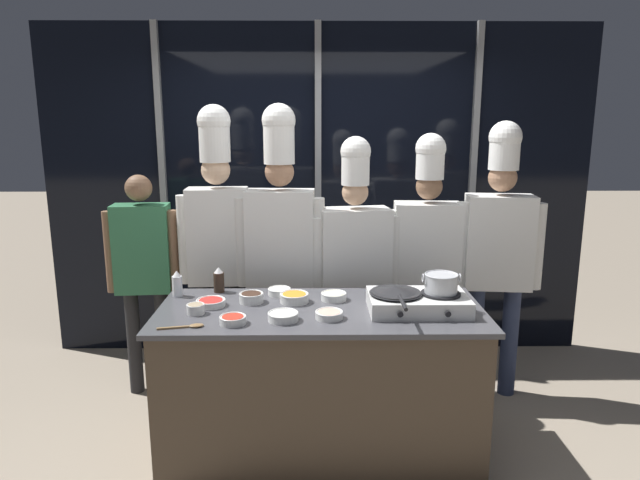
% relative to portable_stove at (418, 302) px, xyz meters
% --- Properties ---
extents(ground_plane, '(24.00, 24.00, 0.00)m').
position_rel_portable_stove_xyz_m(ground_plane, '(-0.55, 0.04, -0.95)').
color(ground_plane, gray).
extents(window_wall_back, '(4.46, 0.09, 2.70)m').
position_rel_portable_stove_xyz_m(window_wall_back, '(-0.55, 1.61, 0.40)').
color(window_wall_back, black).
rests_on(window_wall_back, ground_plane).
extents(demo_counter, '(1.87, 0.80, 0.90)m').
position_rel_portable_stove_xyz_m(demo_counter, '(-0.55, 0.04, -0.50)').
color(demo_counter, '#4C3D2D').
rests_on(demo_counter, ground_plane).
extents(portable_stove, '(0.56, 0.38, 0.11)m').
position_rel_portable_stove_xyz_m(portable_stove, '(0.00, 0.00, 0.00)').
color(portable_stove, silver).
rests_on(portable_stove, demo_counter).
extents(frying_pan, '(0.30, 0.52, 0.04)m').
position_rel_portable_stove_xyz_m(frying_pan, '(-0.13, -0.01, 0.07)').
color(frying_pan, '#232326').
rests_on(frying_pan, portable_stove).
extents(stock_pot, '(0.22, 0.19, 0.11)m').
position_rel_portable_stove_xyz_m(stock_pot, '(0.13, 0.00, 0.11)').
color(stock_pot, '#B7BABF').
rests_on(stock_pot, portable_stove).
extents(squeeze_bottle_clear, '(0.06, 0.06, 0.16)m').
position_rel_portable_stove_xyz_m(squeeze_bottle_clear, '(-1.43, 0.29, 0.03)').
color(squeeze_bottle_clear, white).
rests_on(squeeze_bottle_clear, demo_counter).
extents(squeeze_bottle_soy, '(0.07, 0.07, 0.16)m').
position_rel_portable_stove_xyz_m(squeeze_bottle_soy, '(-1.19, 0.37, 0.03)').
color(squeeze_bottle_soy, '#332319').
rests_on(squeeze_bottle_soy, demo_counter).
extents(prep_bowl_mushrooms, '(0.10, 0.10, 0.06)m').
position_rel_portable_stove_xyz_m(prep_bowl_mushrooms, '(-1.25, -0.04, -0.02)').
color(prep_bowl_mushrooms, white).
rests_on(prep_bowl_mushrooms, demo_counter).
extents(prep_bowl_shrimp, '(0.15, 0.15, 0.04)m').
position_rel_portable_stove_xyz_m(prep_bowl_shrimp, '(-0.51, -0.12, -0.03)').
color(prep_bowl_shrimp, white).
rests_on(prep_bowl_shrimp, demo_counter).
extents(prep_bowl_rice, '(0.17, 0.17, 0.05)m').
position_rel_portable_stove_xyz_m(prep_bowl_rice, '(-0.76, -0.15, -0.02)').
color(prep_bowl_rice, white).
rests_on(prep_bowl_rice, demo_counter).
extents(prep_bowl_bell_pepper, '(0.17, 0.17, 0.04)m').
position_rel_portable_stove_xyz_m(prep_bowl_bell_pepper, '(-1.19, 0.10, -0.03)').
color(prep_bowl_bell_pepper, white).
rests_on(prep_bowl_bell_pepper, demo_counter).
extents(prep_bowl_noodles, '(0.15, 0.15, 0.05)m').
position_rel_portable_stove_xyz_m(prep_bowl_noodles, '(-0.47, 0.20, -0.02)').
color(prep_bowl_noodles, white).
rests_on(prep_bowl_noodles, demo_counter).
extents(prep_bowl_garlic, '(0.14, 0.14, 0.04)m').
position_rel_portable_stove_xyz_m(prep_bowl_garlic, '(-0.80, 0.30, -0.03)').
color(prep_bowl_garlic, white).
rests_on(prep_bowl_garlic, demo_counter).
extents(prep_bowl_soy_glaze, '(0.14, 0.14, 0.06)m').
position_rel_portable_stove_xyz_m(prep_bowl_soy_glaze, '(-0.96, 0.16, -0.02)').
color(prep_bowl_soy_glaze, white).
rests_on(prep_bowl_soy_glaze, demo_counter).
extents(prep_bowl_chili_flakes, '(0.14, 0.14, 0.04)m').
position_rel_portable_stove_xyz_m(prep_bowl_chili_flakes, '(-1.02, -0.20, -0.03)').
color(prep_bowl_chili_flakes, white).
rests_on(prep_bowl_chili_flakes, demo_counter).
extents(prep_bowl_carrots, '(0.17, 0.17, 0.06)m').
position_rel_portable_stove_xyz_m(prep_bowl_carrots, '(-0.71, 0.16, -0.02)').
color(prep_bowl_carrots, white).
rests_on(prep_bowl_carrots, demo_counter).
extents(serving_spoon_slotted, '(0.24, 0.08, 0.02)m').
position_rel_portable_stove_xyz_m(serving_spoon_slotted, '(-1.24, -0.25, -0.04)').
color(serving_spoon_slotted, olive).
rests_on(serving_spoon_slotted, demo_counter).
extents(person_guest, '(0.50, 0.23, 1.59)m').
position_rel_portable_stove_xyz_m(person_guest, '(-1.78, 0.81, 0.02)').
color(person_guest, '#232326').
rests_on(person_guest, ground_plane).
extents(chef_head, '(0.55, 0.23, 2.06)m').
position_rel_portable_stove_xyz_m(chef_head, '(-1.25, 0.81, 0.26)').
color(chef_head, '#232326').
rests_on(chef_head, ground_plane).
extents(chef_sous, '(0.61, 0.26, 2.06)m').
position_rel_portable_stove_xyz_m(chef_sous, '(-0.82, 0.75, 0.23)').
color(chef_sous, '#232326').
rests_on(chef_sous, ground_plane).
extents(chef_line, '(0.63, 0.32, 1.85)m').
position_rel_portable_stove_xyz_m(chef_line, '(-0.31, 0.75, 0.08)').
color(chef_line, '#232326').
rests_on(chef_line, ground_plane).
extents(chef_pastry, '(0.61, 0.26, 1.87)m').
position_rel_portable_stove_xyz_m(chef_pastry, '(0.21, 0.82, 0.11)').
color(chef_pastry, '#4C4C51').
rests_on(chef_pastry, ground_plane).
extents(chef_apprentice, '(0.59, 0.28, 1.95)m').
position_rel_portable_stove_xyz_m(chef_apprentice, '(0.69, 0.75, 0.18)').
color(chef_apprentice, '#2D3856').
rests_on(chef_apprentice, ground_plane).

